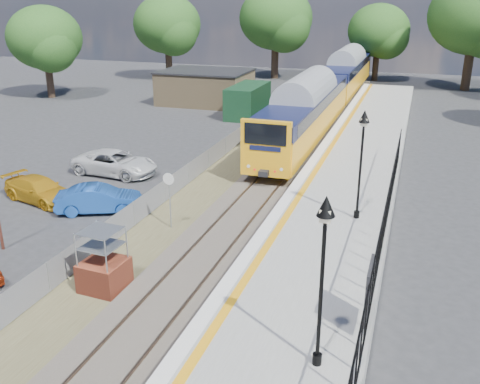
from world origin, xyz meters
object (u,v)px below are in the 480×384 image
at_px(brick_plinth, 103,261).
at_px(speed_sign, 169,192).
at_px(car_white, 115,163).
at_px(car_yellow, 39,190).
at_px(victorian_lamp_south, 324,244).
at_px(victorian_lamp_north, 363,140).
at_px(train, 330,87).
at_px(car_blue, 99,199).

height_order(brick_plinth, speed_sign, speed_sign).
distance_m(speed_sign, car_white, 8.79).
relative_size(speed_sign, car_yellow, 0.63).
bearing_deg(victorian_lamp_south, car_yellow, 149.40).
height_order(victorian_lamp_south, victorian_lamp_north, same).
bearing_deg(train, brick_plinth, -94.45).
xyz_separation_m(brick_plinth, car_white, (-6.39, 11.45, -0.42)).
bearing_deg(victorian_lamp_north, car_yellow, -177.48).
bearing_deg(train, victorian_lamp_south, -81.05).
height_order(train, car_yellow, train).
bearing_deg(car_white, car_blue, -152.55).
xyz_separation_m(brick_plinth, car_yellow, (-7.75, 6.49, -0.50)).
relative_size(speed_sign, car_blue, 0.65).
relative_size(victorian_lamp_north, brick_plinth, 1.99).
bearing_deg(car_blue, victorian_lamp_north, -109.61).
bearing_deg(brick_plinth, victorian_lamp_south, -19.44).
relative_size(car_yellow, car_white, 0.84).
xyz_separation_m(victorian_lamp_north, train, (-5.30, 24.93, -1.96)).
height_order(victorian_lamp_south, car_blue, victorian_lamp_south).
bearing_deg(car_yellow, victorian_lamp_south, -105.42).
relative_size(victorian_lamp_north, car_white, 0.93).
distance_m(train, car_white, 22.55).
xyz_separation_m(train, car_white, (-8.89, -20.66, -1.65)).
xyz_separation_m(victorian_lamp_south, car_white, (-14.39, 14.28, -3.61)).
bearing_deg(speed_sign, car_white, 140.10).
height_order(victorian_lamp_south, car_white, victorian_lamp_south).
xyz_separation_m(victorian_lamp_south, train, (-5.50, 34.93, -1.96)).
bearing_deg(car_yellow, victorian_lamp_north, -72.30).
bearing_deg(victorian_lamp_south, car_white, 135.23).
relative_size(brick_plinth, car_yellow, 0.55).
xyz_separation_m(victorian_lamp_north, car_white, (-14.19, 4.28, -3.61)).
relative_size(car_blue, car_yellow, 0.96).
height_order(car_blue, car_white, car_white).
relative_size(train, car_white, 8.24).
bearing_deg(victorian_lamp_north, train, 102.00).
height_order(victorian_lamp_north, train, victorian_lamp_north).
height_order(train, brick_plinth, train).
xyz_separation_m(brick_plinth, car_blue, (-4.12, 6.19, -0.45)).
bearing_deg(brick_plinth, speed_sign, 90.57).
distance_m(victorian_lamp_north, car_white, 15.25).
bearing_deg(speed_sign, victorian_lamp_south, -42.30).
relative_size(train, car_yellow, 9.78).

